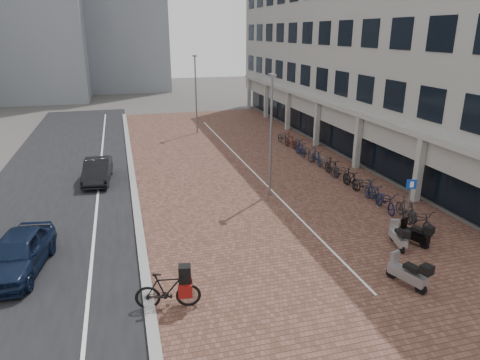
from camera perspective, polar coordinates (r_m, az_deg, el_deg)
The scene contains 17 objects.
ground at distance 16.96m, azimuth 5.50°, elevation -10.54°, with size 140.00×140.00×0.00m, color #474442.
plaza_brick at distance 28.05m, azimuth 0.68°, elevation 1.68°, with size 14.50×42.00×0.04m, color brown.
street_asphalt at distance 27.28m, azimuth -22.12°, elevation -0.27°, with size 8.00×50.00×0.03m, color black.
curb at distance 27.03m, azimuth -13.94°, elevation 0.57°, with size 0.35×42.00×0.14m, color gray.
lane_line at distance 27.09m, azimuth -17.94°, elevation 0.13°, with size 0.12×44.00×0.00m, color white.
parking_line at distance 28.10m, azimuth 1.07°, elevation 1.76°, with size 0.10×30.00×0.00m, color white.
office_building at distance 34.98m, azimuth 17.23°, elevation 18.32°, with size 8.40×40.00×15.00m.
car_navy at distance 17.79m, azimuth -27.08°, elevation -8.54°, with size 1.74×4.34×1.48m, color #0D1832.
car_dark at distance 26.51m, azimuth -18.18°, elevation 1.16°, with size 1.41×4.03×1.33m, color black.
hero_bike at distance 14.22m, azimuth -9.44°, elevation -13.98°, with size 2.14×0.92×1.46m.
scooter_front at distance 18.78m, azimuth 20.03°, elevation -6.87°, with size 0.47×1.49×1.02m, color #A9AAAE, non-canonical shape.
scooter_mid at distance 19.24m, azimuth 21.87°, elevation -6.47°, with size 0.47×1.49×1.03m, color black, non-canonical shape.
scooter_back at distance 16.15m, azimuth 21.11°, elevation -11.17°, with size 0.51×1.64×1.12m, color gray, non-canonical shape.
parking_sign at distance 20.90m, azimuth 21.35°, elevation -1.82°, with size 0.43×0.16×2.11m.
lamp_near at distance 22.41m, azimuth 4.05°, elevation 5.52°, with size 0.12×0.12×6.29m, color gray.
lamp_far at distance 37.38m, azimuth -5.80°, elevation 10.96°, with size 0.12×0.12×6.42m, color slate.
bike_row at distance 26.96m, azimuth 12.03°, elevation 1.68°, with size 1.12×18.11×1.05m.
Camera 1 is at (-5.45, -13.74, 8.31)m, focal length 32.57 mm.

